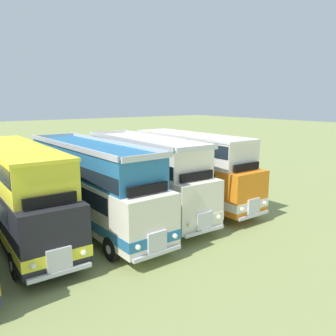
# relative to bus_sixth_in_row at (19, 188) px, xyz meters

# --- Properties ---
(bus_sixth_in_row) EXTENTS (2.67, 11.05, 4.49)m
(bus_sixth_in_row) POSITION_rel_bus_sixth_in_row_xyz_m (0.00, 0.00, 0.00)
(bus_sixth_in_row) COLOR black
(bus_sixth_in_row) RESTS_ON ground
(bus_seventh_in_row) EXTENTS (2.94, 11.48, 4.52)m
(bus_seventh_in_row) POSITION_rel_bus_sixth_in_row_xyz_m (3.41, -0.54, -0.11)
(bus_seventh_in_row) COLOR silver
(bus_seventh_in_row) RESTS_ON ground
(bus_eighth_in_row) EXTENTS (2.77, 10.68, 4.52)m
(bus_eighth_in_row) POSITION_rel_bus_sixth_in_row_xyz_m (6.82, -0.23, -0.11)
(bus_eighth_in_row) COLOR silver
(bus_eighth_in_row) RESTS_ON ground
(bus_ninth_in_row) EXTENTS (2.73, 9.89, 4.49)m
(bus_ninth_in_row) POSITION_rel_bus_sixth_in_row_xyz_m (10.23, -0.47, -0.01)
(bus_ninth_in_row) COLOR orange
(bus_ninth_in_row) RESTS_ON ground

